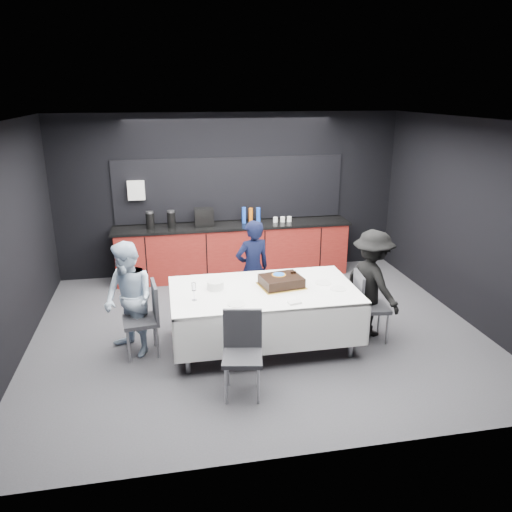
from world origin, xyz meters
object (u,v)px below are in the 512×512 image
(person_left, at_px, (129,300))
(plate_stack, at_px, (215,285))
(cake_assembly, at_px, (281,281))
(person_center, at_px, (253,269))
(chair_right, at_px, (366,301))
(person_right, at_px, (372,283))
(chair_near, at_px, (242,347))
(champagne_flute, at_px, (194,288))
(chair_left, at_px, (147,314))
(party_table, at_px, (263,299))

(person_left, bearing_deg, plate_stack, 52.94)
(cake_assembly, xyz_separation_m, person_center, (-0.21, 0.86, -0.13))
(chair_right, distance_m, person_right, 0.26)
(cake_assembly, relative_size, chair_near, 0.65)
(cake_assembly, bearing_deg, person_left, 178.17)
(chair_right, height_order, chair_near, same)
(champagne_flute, height_order, chair_near, champagne_flute)
(plate_stack, height_order, person_center, person_center)
(cake_assembly, xyz_separation_m, person_left, (-1.89, 0.06, -0.13))
(champagne_flute, relative_size, chair_left, 0.24)
(champagne_flute, bearing_deg, person_left, 158.84)
(cake_assembly, relative_size, person_left, 0.42)
(champagne_flute, relative_size, person_right, 0.15)
(cake_assembly, bearing_deg, chair_right, -6.82)
(party_table, height_order, cake_assembly, cake_assembly)
(cake_assembly, xyz_separation_m, chair_right, (1.11, -0.13, -0.31))
(cake_assembly, bearing_deg, person_center, 103.69)
(plate_stack, bearing_deg, cake_assembly, -4.78)
(cake_assembly, bearing_deg, plate_stack, 175.22)
(chair_left, bearing_deg, person_center, 29.72)
(chair_left, distance_m, person_center, 1.72)
(chair_left, height_order, person_left, person_left)
(plate_stack, distance_m, champagne_flute, 0.44)
(party_table, bearing_deg, person_left, 176.33)
(plate_stack, bearing_deg, person_right, -1.78)
(plate_stack, distance_m, person_right, 2.07)
(person_center, bearing_deg, chair_left, 14.30)
(chair_near, distance_m, person_center, 1.95)
(party_table, distance_m, cake_assembly, 0.32)
(chair_near, bearing_deg, person_center, 76.26)
(person_left, bearing_deg, chair_left, 40.41)
(chair_left, xyz_separation_m, chair_near, (1.02, -1.04, 0.00))
(party_table, xyz_separation_m, person_center, (0.03, 0.91, 0.08))
(champagne_flute, distance_m, chair_near, 0.99)
(party_table, height_order, person_right, person_right)
(party_table, relative_size, chair_left, 2.51)
(champagne_flute, bearing_deg, person_center, 50.51)
(party_table, distance_m, person_right, 1.47)
(plate_stack, bearing_deg, chair_right, -5.95)
(person_left, bearing_deg, party_table, 48.77)
(champagne_flute, bearing_deg, chair_left, 155.85)
(plate_stack, height_order, chair_near, chair_near)
(chair_right, distance_m, person_left, 3.01)
(cake_assembly, bearing_deg, party_table, -169.27)
(party_table, height_order, champagne_flute, champagne_flute)
(chair_right, xyz_separation_m, person_right, (0.12, 0.14, 0.19))
(cake_assembly, distance_m, champagne_flute, 1.15)
(chair_right, bearing_deg, person_center, 142.92)
(cake_assembly, height_order, person_center, person_center)
(party_table, xyz_separation_m, chair_right, (1.35, -0.09, -0.11))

